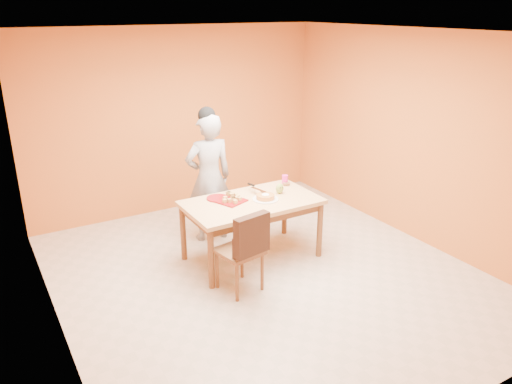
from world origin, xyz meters
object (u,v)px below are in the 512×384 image
pastry_platter (231,201)px  dining_table (252,208)px  red_dinner_plate (218,198)px  dining_chair (240,250)px  checker_tin (286,184)px  person (209,178)px  magenta_glass (285,179)px  sponge_cake (265,197)px  egg_ornament (280,189)px

pastry_platter → dining_table: bearing=-22.7°
dining_table → red_dinner_plate: red_dinner_plate is taller
dining_chair → red_dinner_plate: dining_chair is taller
pastry_platter → checker_tin: (0.89, 0.15, 0.01)m
dining_table → person: 0.82m
dining_table → magenta_glass: bearing=24.3°
person → magenta_glass: bearing=156.9°
dining_chair → sponge_cake: dining_chair is taller
dining_chair → egg_ornament: dining_chair is taller
red_dinner_plate → checker_tin: (0.98, -0.01, 0.01)m
red_dinner_plate → dining_table: bearing=-38.8°
sponge_cake → egg_ornament: (0.26, 0.09, 0.03)m
sponge_cake → egg_ornament: size_ratio=1.72×
dining_chair → red_dinner_plate: size_ratio=3.50×
person → red_dinner_plate: (-0.13, -0.52, -0.08)m
dining_chair → egg_ornament: (0.90, 0.62, 0.33)m
dining_table → pastry_platter: (-0.23, 0.10, 0.10)m
dining_table → person: person is taller
egg_ornament → checker_tin: 0.32m
egg_ornament → dining_chair: bearing=-141.6°
magenta_glass → dining_chair: bearing=-142.5°
egg_ornament → pastry_platter: bearing=178.4°
red_dinner_plate → pastry_platter: bearing=-60.4°
dining_chair → sponge_cake: (0.64, 0.53, 0.30)m
sponge_cake → egg_ornament: egg_ornament is taller
dining_chair → red_dinner_plate: bearing=69.3°
dining_chair → egg_ornament: size_ratio=7.38×
dining_table → checker_tin: checker_tin is taller
red_dinner_plate → person: bearing=75.8°
pastry_platter → egg_ornament: size_ratio=2.31×
person → magenta_glass: (0.87, -0.47, -0.03)m
dining_chair → dining_table: bearing=40.6°
checker_tin → dining_chair: bearing=-144.0°
red_dinner_plate → egg_ornament: 0.78m
dining_table → dining_chair: (-0.48, -0.59, -0.17)m
magenta_glass → egg_ornament: bearing=-133.6°
magenta_glass → person: bearing=151.6°
person → egg_ornament: person is taller
egg_ornament → checker_tin: bearing=45.2°
dining_chair → checker_tin: bearing=26.2°
egg_ornament → person: bearing=133.3°
pastry_platter → magenta_glass: (0.91, 0.21, 0.05)m
dining_table → red_dinner_plate: bearing=141.2°
pastry_platter → sponge_cake: (0.39, -0.15, 0.03)m
person → red_dinner_plate: 0.54m
egg_ornament → magenta_glass: (0.26, 0.27, -0.01)m
egg_ornament → checker_tin: (0.24, 0.21, -0.05)m
dining_chair → sponge_cake: size_ratio=4.30×
pastry_platter → red_dinner_plate: size_ratio=1.10×
sponge_cake → checker_tin: (0.50, 0.30, -0.02)m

